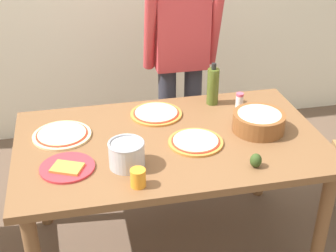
{
  "coord_description": "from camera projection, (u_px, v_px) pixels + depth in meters",
  "views": [
    {
      "loc": [
        -0.46,
        -2.08,
        2.01
      ],
      "look_at": [
        0.0,
        0.05,
        0.81
      ],
      "focal_mm": 50.55,
      "sensor_mm": 36.0,
      "label": 1
    }
  ],
  "objects": [
    {
      "name": "ground",
      "position": [
        170.0,
        248.0,
        2.84
      ],
      "size": [
        8.0,
        8.0,
        0.0
      ],
      "primitive_type": "plane",
      "color": "brown"
    },
    {
      "name": "dining_table",
      "position": [
        170.0,
        154.0,
        2.51
      ],
      "size": [
        1.6,
        0.96,
        0.76
      ],
      "color": "brown",
      "rests_on": "ground"
    },
    {
      "name": "person_cook",
      "position": [
        181.0,
        54.0,
        3.07
      ],
      "size": [
        0.49,
        0.25,
        1.62
      ],
      "color": "#2D2D38",
      "rests_on": "ground"
    },
    {
      "name": "pizza_raw_on_board",
      "position": [
        62.0,
        135.0,
        2.49
      ],
      "size": [
        0.31,
        0.31,
        0.02
      ],
      "color": "beige",
      "rests_on": "dining_table"
    },
    {
      "name": "pizza_cooked_on_tray",
      "position": [
        196.0,
        142.0,
        2.43
      ],
      "size": [
        0.28,
        0.28,
        0.02
      ],
      "color": "#C67A33",
      "rests_on": "dining_table"
    },
    {
      "name": "pizza_second_cooked",
      "position": [
        156.0,
        113.0,
        2.7
      ],
      "size": [
        0.3,
        0.3,
        0.02
      ],
      "color": "#C67A33",
      "rests_on": "dining_table"
    },
    {
      "name": "plate_with_slice",
      "position": [
        67.0,
        168.0,
        2.22
      ],
      "size": [
        0.26,
        0.26,
        0.02
      ],
      "color": "red",
      "rests_on": "dining_table"
    },
    {
      "name": "popcorn_bowl",
      "position": [
        259.0,
        120.0,
        2.52
      ],
      "size": [
        0.28,
        0.28,
        0.11
      ],
      "color": "brown",
      "rests_on": "dining_table"
    },
    {
      "name": "olive_oil_bottle",
      "position": [
        213.0,
        86.0,
        2.78
      ],
      "size": [
        0.07,
        0.07,
        0.26
      ],
      "color": "#47561E",
      "rests_on": "dining_table"
    },
    {
      "name": "steel_pot",
      "position": [
        127.0,
        154.0,
        2.22
      ],
      "size": [
        0.17,
        0.17,
        0.13
      ],
      "color": "#B7B7BC",
      "rests_on": "dining_table"
    },
    {
      "name": "cup_orange",
      "position": [
        138.0,
        178.0,
        2.09
      ],
      "size": [
        0.07,
        0.07,
        0.08
      ],
      "primitive_type": "cylinder",
      "color": "orange",
      "rests_on": "dining_table"
    },
    {
      "name": "salt_shaker",
      "position": [
        239.0,
        102.0,
        2.74
      ],
      "size": [
        0.04,
        0.04,
        0.11
      ],
      "color": "white",
      "rests_on": "dining_table"
    },
    {
      "name": "avocado",
      "position": [
        256.0,
        160.0,
        2.23
      ],
      "size": [
        0.06,
        0.06,
        0.07
      ],
      "primitive_type": "ellipsoid",
      "color": "#2D4219",
      "rests_on": "dining_table"
    }
  ]
}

